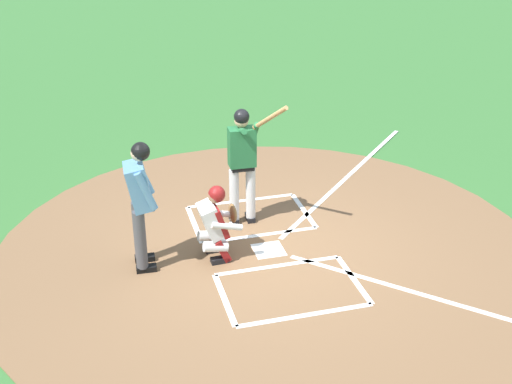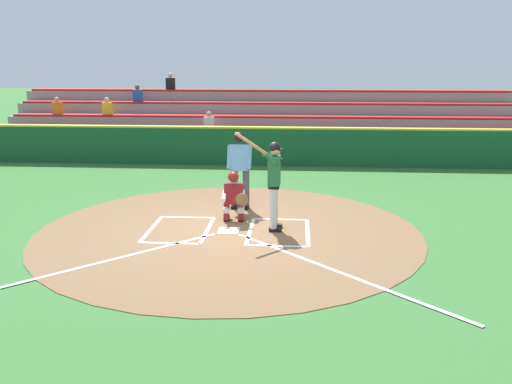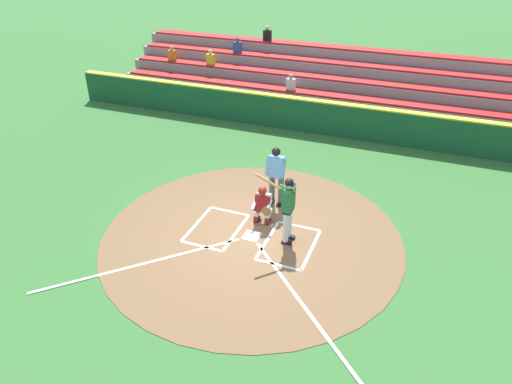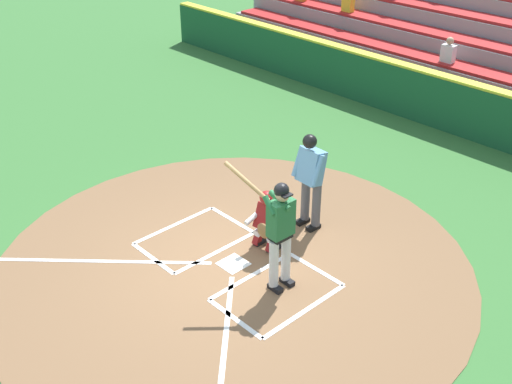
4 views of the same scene
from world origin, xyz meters
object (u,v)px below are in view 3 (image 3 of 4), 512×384
batter (288,206)px  plate_umpire (276,172)px  catcher (263,204)px  baseball (287,235)px

batter → plate_umpire: batter is taller
catcher → baseball: catcher is taller
batter → catcher: (0.90, -0.62, -0.51)m
batter → catcher: bearing=-34.7°
baseball → batter: bearing=105.7°
plate_umpire → baseball: 1.95m
batter → baseball: 1.09m
plate_umpire → catcher: bearing=88.8°
catcher → baseball: (-0.84, 0.40, -0.55)m
catcher → plate_umpire: plate_umpire is taller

